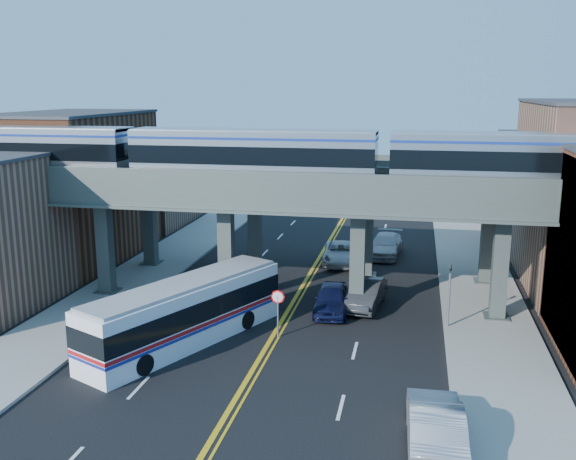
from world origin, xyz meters
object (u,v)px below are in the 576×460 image
at_px(car_lane_b, 366,294).
at_px(car_parked_curb, 435,425).
at_px(car_lane_a, 332,299).
at_px(stop_sign, 278,306).
at_px(transit_train, 253,155).
at_px(traffic_signal, 449,289).
at_px(car_lane_d, 385,245).
at_px(car_lane_c, 341,253).
at_px(transit_bus, 185,313).

bearing_deg(car_lane_b, car_parked_curb, -68.98).
bearing_deg(car_lane_a, stop_sign, -120.23).
xyz_separation_m(transit_train, car_lane_b, (6.74, 0.72, -8.33)).
bearing_deg(traffic_signal, car_parked_curb, -94.46).
xyz_separation_m(transit_train, car_lane_d, (7.25, 13.24, -8.33)).
bearing_deg(car_lane_c, transit_train, -115.78).
distance_m(transit_train, car_lane_c, 13.97).
bearing_deg(transit_train, car_lane_d, 61.31).
bearing_deg(stop_sign, transit_bus, -159.57).
distance_m(traffic_signal, transit_bus, 14.24).
bearing_deg(car_parked_curb, traffic_signal, -96.76).
distance_m(stop_sign, car_lane_a, 5.06).
bearing_deg(traffic_signal, car_lane_d, 105.40).
xyz_separation_m(transit_train, transit_bus, (-1.98, -6.69, -7.55)).
xyz_separation_m(car_lane_c, car_lane_d, (3.20, 2.84, 0.07)).
xyz_separation_m(transit_train, traffic_signal, (11.45, -2.00, -6.86)).
distance_m(transit_bus, car_lane_d, 21.98).
bearing_deg(car_lane_c, stop_sign, -100.09).
relative_size(transit_bus, car_parked_curb, 2.17).
relative_size(transit_bus, car_lane_d, 2.12).
bearing_deg(car_lane_b, transit_train, -166.80).
xyz_separation_m(transit_bus, car_lane_a, (6.82, 6.10, -0.79)).
bearing_deg(traffic_signal, car_lane_c, 120.82).
height_order(transit_train, car_parked_curb, transit_train).
xyz_separation_m(stop_sign, car_lane_d, (4.70, 18.24, -0.93)).
distance_m(stop_sign, car_parked_curb, 12.30).
height_order(stop_sign, car_lane_b, stop_sign).
relative_size(transit_bus, car_lane_b, 2.41).
bearing_deg(transit_train, car_lane_b, 6.12).
relative_size(traffic_signal, car_lane_c, 0.74).
bearing_deg(car_lane_a, transit_train, 170.23).
bearing_deg(transit_bus, stop_sign, -44.06).
height_order(transit_bus, car_lane_a, transit_bus).
relative_size(traffic_signal, car_lane_a, 0.85).
distance_m(car_lane_a, car_lane_d, 14.04).
height_order(transit_bus, car_parked_curb, transit_bus).
height_order(transit_train, car_lane_d, transit_train).
height_order(transit_train, car_lane_a, transit_train).
height_order(car_lane_a, car_parked_curb, car_parked_curb).
xyz_separation_m(car_lane_a, car_parked_curb, (5.65, -13.78, 0.10)).
bearing_deg(transit_bus, car_lane_b, -24.14).
relative_size(transit_bus, car_lane_c, 2.21).
xyz_separation_m(traffic_signal, car_lane_c, (-7.40, 12.40, -1.53)).
height_order(car_lane_d, car_parked_curb, car_parked_curb).
height_order(car_lane_a, car_lane_d, car_lane_d).
relative_size(car_lane_a, car_parked_curb, 0.86).
distance_m(transit_bus, car_lane_a, 9.18).
relative_size(stop_sign, car_lane_c, 0.48).
xyz_separation_m(transit_bus, car_lane_d, (9.23, 19.93, -0.78)).
height_order(car_lane_c, car_lane_d, car_lane_d).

